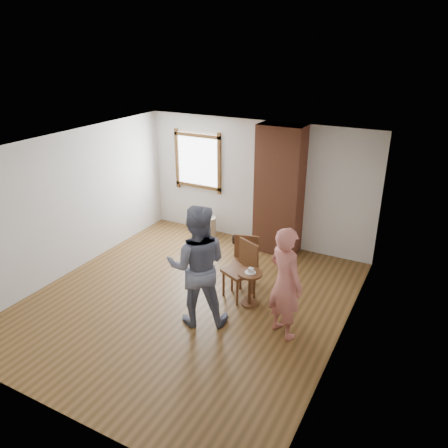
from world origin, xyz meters
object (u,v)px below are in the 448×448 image
at_px(dining_chair_right, 243,267).
at_px(side_table, 250,283).
at_px(man, 197,266).
at_px(dining_chair_left, 245,259).
at_px(stoneware_crock, 208,227).
at_px(person_pink, 285,283).

relative_size(dining_chair_right, side_table, 1.63).
distance_m(side_table, man, 1.08).
bearing_deg(dining_chair_left, stoneware_crock, 122.89).
distance_m(side_table, person_pink, 1.00).
distance_m(dining_chair_left, man, 1.38).
bearing_deg(dining_chair_right, person_pink, -9.22).
bearing_deg(man, dining_chair_left, -123.87).
bearing_deg(dining_chair_right, side_table, -16.14).
relative_size(stoneware_crock, side_table, 0.76).
bearing_deg(person_pink, dining_chair_right, -4.67).
bearing_deg(person_pink, man, 43.00).
bearing_deg(side_table, man, -123.68).
bearing_deg(stoneware_crock, dining_chair_right, -46.63).
bearing_deg(dining_chair_left, man, -111.95).
bearing_deg(person_pink, side_table, -2.36).
height_order(side_table, man, man).
relative_size(dining_chair_left, person_pink, 0.54).
relative_size(dining_chair_right, person_pink, 0.57).
relative_size(dining_chair_left, side_table, 1.53).
height_order(dining_chair_left, person_pink, person_pink).
height_order(dining_chair_left, side_table, dining_chair_left).
bearing_deg(man, dining_chair_right, -132.80).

